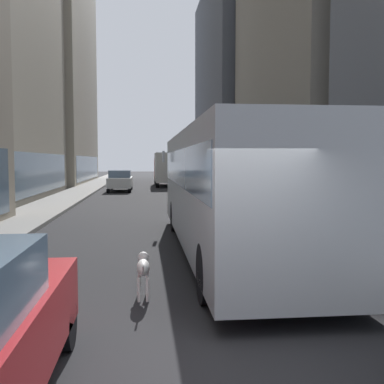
{
  "coord_description": "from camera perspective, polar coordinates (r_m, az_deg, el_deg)",
  "views": [
    {
      "loc": [
        -0.96,
        -4.99,
        2.34
      ],
      "look_at": [
        0.48,
        8.49,
        1.4
      ],
      "focal_mm": 42.08,
      "sensor_mm": 36.0,
      "label": 1
    }
  ],
  "objects": [
    {
      "name": "ground_plane",
      "position": [
        40.07,
        -4.71,
        0.61
      ],
      "size": [
        120.0,
        120.0,
        0.0
      ],
      "primitive_type": "plane",
      "color": "#232326"
    },
    {
      "name": "sidewalk_left",
      "position": [
        40.33,
        -12.83,
        0.65
      ],
      "size": [
        2.4,
        110.0,
        0.15
      ],
      "primitive_type": "cube",
      "color": "gray",
      "rests_on": "ground"
    },
    {
      "name": "sidewalk_right",
      "position": [
        40.6,
        3.36,
        0.77
      ],
      "size": [
        2.4,
        110.0,
        0.15
      ],
      "primitive_type": "cube",
      "color": "#ADA89E",
      "rests_on": "ground"
    },
    {
      "name": "building_right_mid",
      "position": [
        34.88,
        16.66,
        18.64
      ],
      "size": [
        9.25,
        18.65,
        22.56
      ],
      "color": "gray",
      "rests_on": "ground"
    },
    {
      "name": "building_right_far",
      "position": [
        54.93,
        7.75,
        13.47
      ],
      "size": [
        11.26,
        22.15,
        22.88
      ],
      "color": "#4C515B",
      "rests_on": "ground"
    },
    {
      "name": "transit_bus",
      "position": [
        11.53,
        4.7,
        1.16
      ],
      "size": [
        2.78,
        11.53,
        3.05
      ],
      "color": "#999EA3",
      "rests_on": "ground"
    },
    {
      "name": "car_white_van",
      "position": [
        35.18,
        -9.08,
        1.45
      ],
      "size": [
        1.77,
        4.66,
        1.62
      ],
      "color": "silver",
      "rests_on": "ground"
    },
    {
      "name": "box_truck",
      "position": [
        41.86,
        -3.13,
        3.04
      ],
      "size": [
        2.3,
        7.5,
        3.05
      ],
      "color": "#A51919",
      "rests_on": "ground"
    },
    {
      "name": "dalmatian_dog",
      "position": [
        7.87,
        -6.2,
        -9.48
      ],
      "size": [
        0.22,
        0.96,
        0.72
      ],
      "color": "white",
      "rests_on": "ground"
    }
  ]
}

